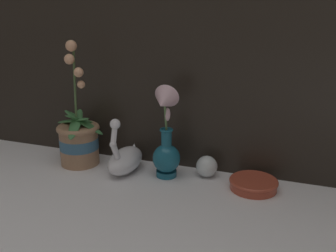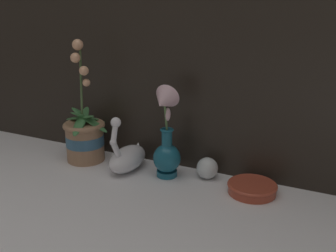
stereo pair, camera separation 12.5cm
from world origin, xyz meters
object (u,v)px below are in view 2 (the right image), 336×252
at_px(swan_figurine, 127,157).
at_px(blue_vase, 166,142).
at_px(orchid_potted_plant, 85,135).
at_px(glass_sphere, 207,168).
at_px(amber_dish, 252,187).

relative_size(swan_figurine, blue_vase, 0.66).
xyz_separation_m(orchid_potted_plant, glass_sphere, (0.46, 0.05, -0.06)).
xyz_separation_m(blue_vase, glass_sphere, (0.13, 0.05, -0.09)).
xyz_separation_m(swan_figurine, amber_dish, (0.43, 0.02, -0.03)).
relative_size(orchid_potted_plant, swan_figurine, 2.12).
relative_size(orchid_potted_plant, glass_sphere, 6.12).
height_order(orchid_potted_plant, blue_vase, orchid_potted_plant).
distance_m(glass_sphere, amber_dish, 0.17).
height_order(orchid_potted_plant, swan_figurine, orchid_potted_plant).
xyz_separation_m(orchid_potted_plant, blue_vase, (0.33, -0.00, 0.03)).
bearing_deg(blue_vase, glass_sphere, 20.81).
distance_m(orchid_potted_plant, blue_vase, 0.33).
height_order(blue_vase, amber_dish, blue_vase).
bearing_deg(orchid_potted_plant, glass_sphere, 5.98).
relative_size(orchid_potted_plant, blue_vase, 1.40).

